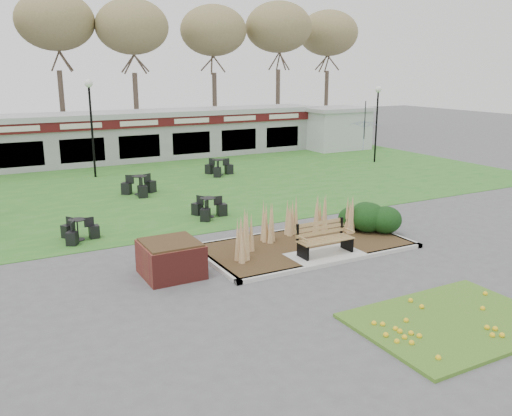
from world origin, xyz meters
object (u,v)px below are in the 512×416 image
service_hut (335,128)px  food_pavilion (132,136)px  bistro_set_d (219,170)px  bistro_set_b (78,233)px  lamp_post_far_right (377,107)px  park_bench (324,238)px  bistro_set_a (208,211)px  brick_planter (171,258)px  patio_umbrella (364,135)px  bistro_set_c (140,188)px  lamp_post_mid_right (90,107)px

service_hut → food_pavilion: bearing=171.7°
bistro_set_d → service_hut: bearing=23.9°
bistro_set_b → food_pavilion: bearing=67.8°
food_pavilion → lamp_post_far_right: 14.51m
park_bench → food_pavilion: 19.73m
food_pavilion → bistro_set_a: bearing=-94.9°
brick_planter → service_hut: 24.71m
park_bench → patio_umbrella: patio_umbrella is taller
bistro_set_c → patio_umbrella: bearing=9.3°
service_hut → lamp_post_mid_right: bearing=-171.9°
service_hut → bistro_set_c: (-15.87, -7.33, -1.15)m
park_bench → brick_planter: park_bench is taller
lamp_post_far_right → bistro_set_b: size_ratio=3.37×
service_hut → lamp_post_far_right: lamp_post_far_right is taller
bistro_set_a → bistro_set_b: size_ratio=1.06×
lamp_post_mid_right → bistro_set_d: (5.73, -2.48, -3.26)m
service_hut → lamp_post_mid_right: size_ratio=0.91×
brick_planter → park_bench: bearing=-9.7°
brick_planter → bistro_set_a: brick_planter is taller
bistro_set_b → bistro_set_d: size_ratio=0.86×
bistro_set_b → bistro_set_d: bistro_set_d is taller
lamp_post_far_right → bistro_set_a: lamp_post_far_right is taller
lamp_post_far_right → bistro_set_b: 19.86m
lamp_post_far_right → bistro_set_d: 10.20m
park_bench → service_hut: 22.32m
park_bench → bistro_set_a: (-1.22, 5.60, -0.32)m
lamp_post_mid_right → bistro_set_b: bearing=-105.1°
lamp_post_far_right → bistro_set_d: size_ratio=2.90×
lamp_post_mid_right → food_pavilion: bearing=53.5°
park_bench → bistro_set_a: size_ratio=1.23×
bistro_set_c → bistro_set_d: bearing=26.9°
food_pavilion → bistro_set_b: 15.91m
service_hut → bistro_set_a: (-14.72, -12.15, -1.18)m
park_bench → food_pavilion: bearing=90.0°
food_pavilion → bistro_set_b: size_ratio=18.91×
food_pavilion → bistro_set_c: 9.66m
brick_planter → bistro_set_a: 5.80m
park_bench → bistro_set_b: 7.84m
lamp_post_far_right → bistro_set_c: size_ratio=2.81×
brick_planter → food_pavilion: bearing=76.9°
patio_umbrella → service_hut: bearing=72.0°
park_bench → lamp_post_mid_right: lamp_post_mid_right is taller
bistro_set_a → bistro_set_c: 4.95m
food_pavilion → bistro_set_b: bearing=-112.2°
brick_planter → bistro_set_b: 4.57m
brick_planter → patio_umbrella: (16.27, 12.00, 1.07)m
bistro_set_a → bistro_set_d: size_ratio=0.92×
bistro_set_a → bistro_set_c: bearing=103.3°
brick_planter → bistro_set_c: brick_planter is taller
bistro_set_b → lamp_post_far_right: bearing=21.4°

